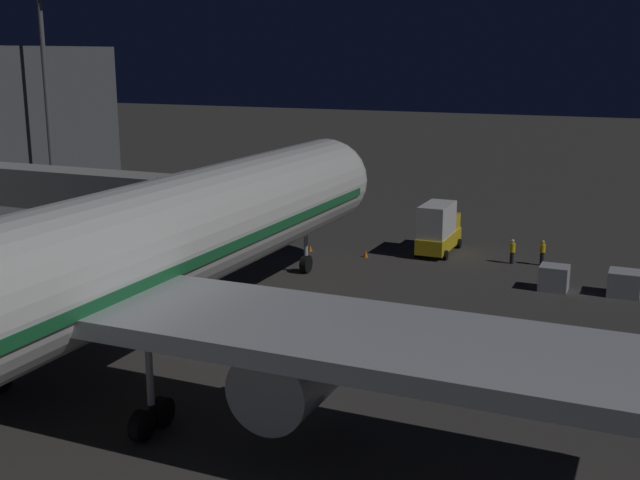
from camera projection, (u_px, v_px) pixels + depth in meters
ground_plane at (203, 333)px, 41.66m from camera, size 320.00×320.00×0.00m
airliner_at_gate at (40, 287)px, 30.29m from camera, size 48.06×62.24×19.76m
jet_bridge at (114, 194)px, 49.92m from camera, size 18.54×3.40×7.26m
apron_floodlight_mast at (46, 93)px, 64.84m from camera, size 2.90×0.50×19.44m
ops_van at (439, 228)px, 57.99m from camera, size 2.36×5.57×3.76m
baggage_container_near_belt at (624, 283)px, 47.99m from camera, size 1.86×1.85×1.52m
baggage_container_mid_row at (554, 278)px, 49.11m from camera, size 1.72×1.57×1.55m
ground_crew_by_belt_loader at (542, 251)px, 54.77m from camera, size 0.40×0.40×1.79m
ground_crew_marshaller_fwd at (512, 250)px, 55.25m from camera, size 0.40×0.40×1.74m
traffic_cone_nose_port at (366, 253)px, 57.14m from camera, size 0.36×0.36×0.55m
traffic_cone_nose_starboard at (310, 248)px, 58.86m from camera, size 0.36×0.36×0.55m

